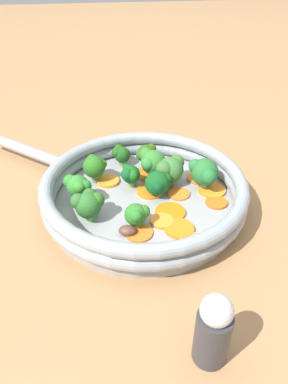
% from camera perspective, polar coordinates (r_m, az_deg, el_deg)
% --- Properties ---
extents(ground_plane, '(4.00, 4.00, 0.00)m').
position_cam_1_polar(ground_plane, '(0.62, 0.00, -2.42)').
color(ground_plane, '#A2764B').
extents(skillet, '(0.31, 0.31, 0.02)m').
position_cam_1_polar(skillet, '(0.62, 0.00, -1.79)').
color(skillet, '#939699').
rests_on(skillet, ground_plane).
extents(skillet_rim_wall, '(0.33, 0.33, 0.04)m').
position_cam_1_polar(skillet_rim_wall, '(0.60, 0.00, 0.54)').
color(skillet_rim_wall, '#8E989F').
rests_on(skillet_rim_wall, skillet).
extents(skillet_handle, '(0.15, 0.18, 0.02)m').
position_cam_1_polar(skillet_handle, '(0.76, -17.03, 5.91)').
color(skillet_handle, '#999B9E').
rests_on(skillet_handle, skillet).
extents(skillet_rivet_left, '(0.01, 0.01, 0.01)m').
position_cam_1_polar(skillet_rivet_left, '(0.71, -7.94, 4.55)').
color(skillet_rivet_left, '#929995').
rests_on(skillet_rivet_left, skillet).
extents(skillet_rivet_right, '(0.01, 0.01, 0.01)m').
position_cam_1_polar(skillet_rivet_right, '(0.66, -12.44, 1.35)').
color(skillet_rivet_right, '#8F929A').
rests_on(skillet_rivet_right, skillet).
extents(carrot_slice_0, '(0.04, 0.04, 0.00)m').
position_cam_1_polar(carrot_slice_0, '(0.64, 2.27, 0.98)').
color(carrot_slice_0, orange).
rests_on(carrot_slice_0, skillet).
extents(carrot_slice_1, '(0.06, 0.06, 0.00)m').
position_cam_1_polar(carrot_slice_1, '(0.63, 0.92, 0.17)').
color(carrot_slice_1, orange).
rests_on(carrot_slice_1, skillet).
extents(carrot_slice_2, '(0.05, 0.05, 0.00)m').
position_cam_1_polar(carrot_slice_2, '(0.55, 5.40, -5.58)').
color(carrot_slice_2, orange).
rests_on(carrot_slice_2, skillet).
extents(carrot_slice_3, '(0.04, 0.04, 0.00)m').
position_cam_1_polar(carrot_slice_3, '(0.62, 5.30, -0.28)').
color(carrot_slice_3, orange).
rests_on(carrot_slice_3, skillet).
extents(carrot_slice_4, '(0.05, 0.05, 0.00)m').
position_cam_1_polar(carrot_slice_4, '(0.55, -0.78, -6.25)').
color(carrot_slice_4, orange).
rests_on(carrot_slice_4, skillet).
extents(carrot_slice_5, '(0.07, 0.07, 0.00)m').
position_cam_1_polar(carrot_slice_5, '(0.58, 3.99, -3.09)').
color(carrot_slice_5, orange).
rests_on(carrot_slice_5, skillet).
extents(carrot_slice_6, '(0.05, 0.05, 0.01)m').
position_cam_1_polar(carrot_slice_6, '(0.67, 3.18, 2.70)').
color(carrot_slice_6, orange).
rests_on(carrot_slice_6, skillet).
extents(carrot_slice_7, '(0.04, 0.04, 0.00)m').
position_cam_1_polar(carrot_slice_7, '(0.54, 7.21, -7.26)').
color(carrot_slice_7, '#EC8B41').
rests_on(carrot_slice_7, skillet).
extents(carrot_slice_8, '(0.04, 0.04, 0.01)m').
position_cam_1_polar(carrot_slice_8, '(0.57, 2.78, -4.43)').
color(carrot_slice_8, orange).
rests_on(carrot_slice_8, skillet).
extents(carrot_slice_9, '(0.05, 0.05, 0.00)m').
position_cam_1_polar(carrot_slice_9, '(0.67, 0.59, 2.83)').
color(carrot_slice_9, orange).
rests_on(carrot_slice_9, skillet).
extents(carrot_slice_10, '(0.05, 0.05, 0.00)m').
position_cam_1_polar(carrot_slice_10, '(0.67, 8.16, 2.11)').
color(carrot_slice_10, orange).
rests_on(carrot_slice_10, skillet).
extents(carrot_slice_11, '(0.05, 0.05, 0.01)m').
position_cam_1_polar(carrot_slice_11, '(0.65, -5.47, 1.67)').
color(carrot_slice_11, orange).
rests_on(carrot_slice_11, skillet).
extents(carrot_slice_12, '(0.05, 0.05, 0.00)m').
position_cam_1_polar(carrot_slice_12, '(0.61, 10.98, -1.56)').
color(carrot_slice_12, orange).
rests_on(carrot_slice_12, skillet).
extents(carrot_slice_13, '(0.05, 0.05, 0.00)m').
position_cam_1_polar(carrot_slice_13, '(0.64, 10.28, 0.31)').
color(carrot_slice_13, orange).
rests_on(carrot_slice_13, skillet).
extents(broccoli_floret_0, '(0.04, 0.03, 0.04)m').
position_cam_1_polar(broccoli_floret_0, '(0.63, -2.11, 2.70)').
color(broccoli_floret_0, '#7C9951').
rests_on(broccoli_floret_0, skillet).
extents(broccoli_floret_1, '(0.04, 0.04, 0.05)m').
position_cam_1_polar(broccoli_floret_1, '(0.61, 2.17, 1.32)').
color(broccoli_floret_1, '#6C9756').
rests_on(broccoli_floret_1, skillet).
extents(broccoli_floret_2, '(0.03, 0.03, 0.04)m').
position_cam_1_polar(broccoli_floret_2, '(0.69, -3.58, 5.80)').
color(broccoli_floret_2, '#6E914D').
rests_on(broccoli_floret_2, skillet).
extents(broccoli_floret_3, '(0.05, 0.05, 0.05)m').
position_cam_1_polar(broccoli_floret_3, '(0.56, -8.50, -1.71)').
color(broccoli_floret_3, '#7BAC61').
rests_on(broccoli_floret_3, skillet).
extents(broccoli_floret_4, '(0.03, 0.04, 0.05)m').
position_cam_1_polar(broccoli_floret_4, '(0.68, 0.31, 5.81)').
color(broccoli_floret_4, '#628850').
rests_on(broccoli_floret_4, skillet).
extents(broccoli_floret_5, '(0.05, 0.05, 0.05)m').
position_cam_1_polar(broccoli_floret_5, '(0.63, 3.91, 3.57)').
color(broccoli_floret_5, '#80A862').
rests_on(broccoli_floret_5, skillet).
extents(broccoli_floret_6, '(0.04, 0.04, 0.04)m').
position_cam_1_polar(broccoli_floret_6, '(0.54, -1.08, -3.49)').
color(broccoli_floret_6, '#7E9A4F').
rests_on(broccoli_floret_6, skillet).
extents(broccoli_floret_7, '(0.04, 0.04, 0.05)m').
position_cam_1_polar(broccoli_floret_7, '(0.64, -7.54, 3.92)').
color(broccoli_floret_7, '#668449').
rests_on(broccoli_floret_7, skillet).
extents(broccoli_floret_8, '(0.05, 0.04, 0.05)m').
position_cam_1_polar(broccoli_floret_8, '(0.64, 1.18, 4.60)').
color(broccoli_floret_8, '#7C995B').
rests_on(broccoli_floret_8, skillet).
extents(broccoli_floret_9, '(0.04, 0.04, 0.05)m').
position_cam_1_polar(broccoli_floret_9, '(0.60, -10.07, 0.90)').
color(broccoli_floret_9, '#6C8F49').
rests_on(broccoli_floret_9, skillet).
extents(broccoli_floret_10, '(0.05, 0.05, 0.06)m').
position_cam_1_polar(broccoli_floret_10, '(0.63, 9.14, 2.99)').
color(broccoli_floret_10, '#8CA564').
rests_on(broccoli_floret_10, skillet).
extents(mushroom_piece_0, '(0.02, 0.03, 0.01)m').
position_cam_1_polar(mushroom_piece_0, '(0.54, -2.54, -5.90)').
color(mushroom_piece_0, brown).
rests_on(mushroom_piece_0, skillet).
extents(salt_shaker, '(0.04, 0.04, 0.10)m').
position_cam_1_polar(salt_shaker, '(0.41, 10.50, -19.95)').
color(salt_shaker, '#333338').
rests_on(salt_shaker, ground_plane).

